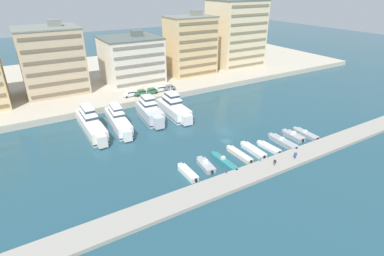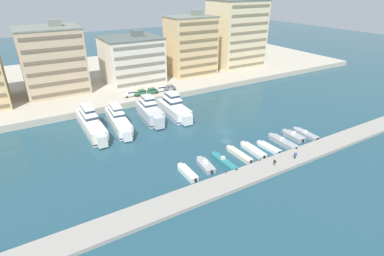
# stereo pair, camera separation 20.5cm
# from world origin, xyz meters

# --- Properties ---
(ground_plane) EXTENTS (400.00, 400.00, 0.00)m
(ground_plane) POSITION_xyz_m (0.00, 0.00, 0.00)
(ground_plane) COLOR #234C5B
(quay_promenade) EXTENTS (180.00, 70.00, 1.88)m
(quay_promenade) POSITION_xyz_m (0.00, 63.65, 0.94)
(quay_promenade) COLOR #BCB29E
(quay_promenade) RESTS_ON ground
(pier_dock) EXTENTS (120.00, 5.17, 0.71)m
(pier_dock) POSITION_xyz_m (0.00, -17.71, 0.36)
(pier_dock) COLOR #9E998E
(pier_dock) RESTS_ON ground
(yacht_ivory_far_left) EXTENTS (4.04, 20.56, 8.22)m
(yacht_ivory_far_left) POSITION_xyz_m (-29.30, 18.10, 2.32)
(yacht_ivory_far_left) COLOR silver
(yacht_ivory_far_left) RESTS_ON ground
(yacht_white_left) EXTENTS (4.85, 18.46, 7.59)m
(yacht_white_left) POSITION_xyz_m (-22.59, 16.91, 2.11)
(yacht_white_left) COLOR white
(yacht_white_left) RESTS_ON ground
(yacht_silver_mid_left) EXTENTS (5.28, 15.18, 8.27)m
(yacht_silver_mid_left) POSITION_xyz_m (-13.43, 17.46, 2.37)
(yacht_silver_mid_left) COLOR silver
(yacht_silver_mid_left) RESTS_ON ground
(yacht_white_center_left) EXTENTS (5.08, 16.76, 8.14)m
(yacht_white_center_left) POSITION_xyz_m (-6.27, 16.83, 2.25)
(yacht_white_center_left) COLOR white
(yacht_white_center_left) RESTS_ON ground
(motorboat_white_far_left) EXTENTS (1.66, 6.59, 1.51)m
(motorboat_white_far_left) POSITION_xyz_m (-17.93, -11.12, 0.54)
(motorboat_white_far_left) COLOR white
(motorboat_white_far_left) RESTS_ON ground
(motorboat_grey_left) EXTENTS (2.59, 6.27, 1.56)m
(motorboat_grey_left) POSITION_xyz_m (-13.41, -10.63, 0.52)
(motorboat_grey_left) COLOR #9EA3A8
(motorboat_grey_left) RESTS_ON ground
(motorboat_teal_mid_left) EXTENTS (1.64, 8.47, 1.39)m
(motorboat_teal_mid_left) POSITION_xyz_m (-9.24, -11.36, 0.43)
(motorboat_teal_mid_left) COLOR teal
(motorboat_teal_mid_left) RESTS_ON ground
(motorboat_cream_center_left) EXTENTS (1.73, 7.98, 0.90)m
(motorboat_cream_center_left) POSITION_xyz_m (-4.66, -10.69, 0.45)
(motorboat_cream_center_left) COLOR beige
(motorboat_cream_center_left) RESTS_ON ground
(motorboat_white_center) EXTENTS (2.01, 7.82, 1.35)m
(motorboat_white_center) POSITION_xyz_m (-0.83, -10.82, 0.48)
(motorboat_white_center) COLOR white
(motorboat_white_center) RESTS_ON ground
(motorboat_white_center_right) EXTENTS (2.13, 6.66, 0.82)m
(motorboat_white_center_right) POSITION_xyz_m (3.22, -11.58, 0.37)
(motorboat_white_center_right) COLOR white
(motorboat_white_center_right) RESTS_ON ground
(motorboat_grey_mid_right) EXTENTS (2.03, 8.58, 1.47)m
(motorboat_grey_mid_right) POSITION_xyz_m (7.65, -11.52, 0.55)
(motorboat_grey_mid_right) COLOR #9EA3A8
(motorboat_grey_mid_right) RESTS_ON ground
(motorboat_grey_right) EXTENTS (2.35, 6.58, 1.62)m
(motorboat_grey_right) POSITION_xyz_m (12.14, -10.64, 0.57)
(motorboat_grey_right) COLOR #9EA3A8
(motorboat_grey_right) RESTS_ON ground
(motorboat_grey_far_right) EXTENTS (1.93, 7.55, 1.20)m
(motorboat_grey_far_right) POSITION_xyz_m (15.89, -11.25, 0.43)
(motorboat_grey_far_right) COLOR #9EA3A8
(motorboat_grey_far_right) RESTS_ON ground
(car_white_far_left) EXTENTS (4.16, 2.05, 1.80)m
(car_white_far_left) POSITION_xyz_m (-13.38, 33.25, 2.86)
(car_white_far_left) COLOR white
(car_white_far_left) RESTS_ON quay_promenade
(car_green_left) EXTENTS (4.17, 2.07, 1.80)m
(car_green_left) POSITION_xyz_m (-9.92, 32.47, 2.86)
(car_green_left) COLOR #2D6642
(car_green_left) RESTS_ON quay_promenade
(car_green_mid_left) EXTENTS (4.11, 1.94, 1.80)m
(car_green_mid_left) POSITION_xyz_m (-6.46, 32.35, 2.86)
(car_green_mid_left) COLOR #2D6642
(car_green_mid_left) RESTS_ON quay_promenade
(car_white_center_left) EXTENTS (4.10, 1.93, 1.80)m
(car_white_center_left) POSITION_xyz_m (-3.12, 33.02, 2.86)
(car_white_center_left) COLOR white
(car_white_center_left) RESTS_ON quay_promenade
(car_grey_center) EXTENTS (4.18, 2.08, 1.80)m
(car_grey_center) POSITION_xyz_m (0.08, 32.40, 2.86)
(car_grey_center) COLOR slate
(car_grey_center) RESTS_ON quay_promenade
(apartment_block_left) EXTENTS (18.70, 16.64, 22.44)m
(apartment_block_left) POSITION_xyz_m (-32.09, 50.67, 12.15)
(apartment_block_left) COLOR #C6AD89
(apartment_block_left) RESTS_ON quay_promenade
(apartment_block_mid_left) EXTENTS (19.60, 18.28, 17.54)m
(apartment_block_mid_left) POSITION_xyz_m (-6.15, 49.80, 9.70)
(apartment_block_mid_left) COLOR silver
(apartment_block_mid_left) RESTS_ON quay_promenade
(apartment_block_center_left) EXTENTS (17.94, 12.45, 23.57)m
(apartment_block_center_left) POSITION_xyz_m (17.04, 47.13, 12.73)
(apartment_block_center_left) COLOR #E0BC84
(apartment_block_center_left) RESTS_ON quay_promenade
(apartment_block_center) EXTENTS (20.72, 17.51, 28.60)m
(apartment_block_center) POSITION_xyz_m (40.92, 50.01, 15.23)
(apartment_block_center) COLOR beige
(apartment_block_center) RESTS_ON quay_promenade
(pedestrian_near_edge) EXTENTS (0.47, 0.48, 1.64)m
(pedestrian_near_edge) POSITION_xyz_m (4.05, -18.37, 1.68)
(pedestrian_near_edge) COLOR #282D3D
(pedestrian_near_edge) RESTS_ON pier_dock
(pedestrian_mid_deck) EXTENTS (0.28, 0.59, 1.55)m
(pedestrian_mid_deck) POSITION_xyz_m (-1.67, -18.18, 1.63)
(pedestrian_mid_deck) COLOR #7A6B56
(pedestrian_mid_deck) RESTS_ON pier_dock
(bollard_west) EXTENTS (0.20, 0.20, 0.61)m
(bollard_west) POSITION_xyz_m (-11.69, -15.37, 1.04)
(bollard_west) COLOR #2D2D33
(bollard_west) RESTS_ON pier_dock
(bollard_west_mid) EXTENTS (0.20, 0.20, 0.61)m
(bollard_west_mid) POSITION_xyz_m (-2.89, -15.37, 1.04)
(bollard_west_mid) COLOR #2D2D33
(bollard_west_mid) RESTS_ON pier_dock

